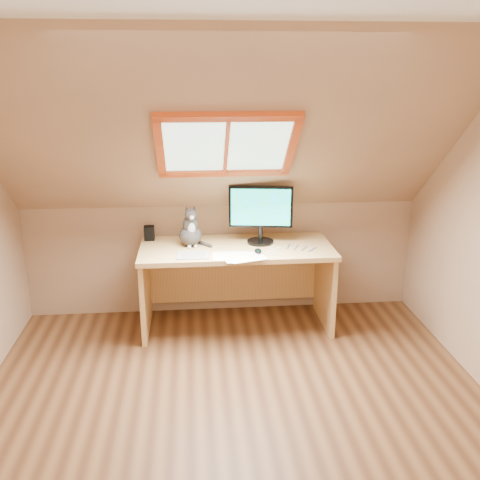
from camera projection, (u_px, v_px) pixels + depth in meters
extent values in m
plane|color=brown|center=(239.00, 425.00, 3.38)|extent=(3.50, 3.50, 0.00)
cube|color=tan|center=(301.00, 461.00, 1.36)|extent=(3.50, 0.02, 2.40)
cube|color=tan|center=(222.00, 258.00, 4.89)|extent=(3.50, 0.02, 1.00)
cube|color=tan|center=(227.00, 136.00, 3.79)|extent=(3.50, 1.56, 1.41)
cube|color=#B2E0CC|center=(226.00, 144.00, 3.88)|extent=(0.90, 0.53, 0.48)
cube|color=#C23B12|center=(226.00, 144.00, 3.88)|extent=(1.02, 0.64, 0.59)
cube|color=#E1BA6A|center=(236.00, 249.00, 4.48)|extent=(1.61, 0.70, 0.04)
cube|color=#E1BA6A|center=(145.00, 292.00, 4.53)|extent=(0.04, 0.63, 0.69)
cube|color=#E1BA6A|center=(325.00, 286.00, 4.66)|extent=(0.04, 0.63, 0.69)
cube|color=#E1BA6A|center=(233.00, 275.00, 4.90)|extent=(1.51, 0.03, 0.49)
cylinder|color=black|center=(260.00, 242.00, 4.56)|extent=(0.23, 0.23, 0.02)
cylinder|color=black|center=(260.00, 234.00, 4.54)|extent=(0.04, 0.04, 0.12)
cube|color=black|center=(261.00, 207.00, 4.47)|extent=(0.54, 0.12, 0.35)
cube|color=#0097E1|center=(261.00, 207.00, 4.44)|extent=(0.49, 0.08, 0.31)
ellipsoid|color=#3C3735|center=(190.00, 235.00, 4.49)|extent=(0.23, 0.26, 0.16)
ellipsoid|color=#3C3735|center=(190.00, 225.00, 4.45)|extent=(0.15, 0.15, 0.18)
ellipsoid|color=silver|center=(192.00, 229.00, 4.41)|extent=(0.07, 0.04, 0.10)
ellipsoid|color=#3C3735|center=(191.00, 215.00, 4.38)|extent=(0.11, 0.10, 0.09)
sphere|color=silver|center=(192.00, 218.00, 4.35)|extent=(0.04, 0.04, 0.04)
cone|color=#3C3735|center=(187.00, 209.00, 4.38)|extent=(0.05, 0.05, 0.06)
cone|color=#3C3735|center=(194.00, 208.00, 4.40)|extent=(0.05, 0.05, 0.06)
cube|color=black|center=(149.00, 233.00, 4.63)|extent=(0.09, 0.09, 0.12)
cube|color=#B2B2B7|center=(193.00, 255.00, 4.24)|extent=(0.26, 0.19, 0.01)
ellipsoid|color=black|center=(258.00, 251.00, 4.31)|extent=(0.06, 0.10, 0.03)
cube|color=white|center=(238.00, 257.00, 4.23)|extent=(0.33, 0.27, 0.00)
cube|color=white|center=(238.00, 256.00, 4.23)|extent=(0.32, 0.24, 0.00)
cube|color=white|center=(238.00, 256.00, 4.23)|extent=(0.35, 0.30, 0.00)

